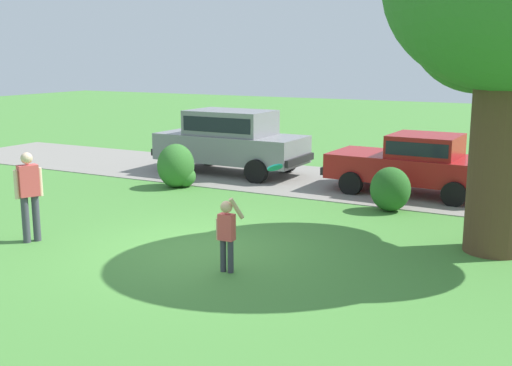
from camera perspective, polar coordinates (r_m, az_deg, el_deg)
name	(u,v)px	position (r m, az deg, el deg)	size (l,w,h in m)	color
ground_plane	(200,250)	(11.78, -5.03, -6.04)	(80.00, 80.00, 0.00)	#478438
driveway_strip	(337,183)	(17.86, 7.28, -0.03)	(28.00, 4.40, 0.02)	gray
shrub_near_tree	(177,167)	(17.30, -7.11, 1.41)	(0.98, 1.09, 1.19)	#33702B
shrub_centre_left	(390,189)	(14.84, 12.00, -0.55)	(0.93, 0.87, 1.02)	#286023
parked_sedan	(416,162)	(16.78, 14.23, 1.88)	(4.46, 2.21, 1.56)	maroon
parked_suv	(231,138)	(19.08, -2.29, 4.04)	(4.72, 2.15, 1.92)	gray
child_thrower	(227,230)	(10.40, -2.65, -4.27)	(0.45, 0.28, 1.29)	#383842
frisbee	(275,167)	(10.96, 1.73, 1.41)	(0.30, 0.27, 0.22)	#1EB7B2
adult_onlooker	(29,192)	(12.77, -19.77, -0.75)	(0.36, 0.48, 1.74)	#3F3F4C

